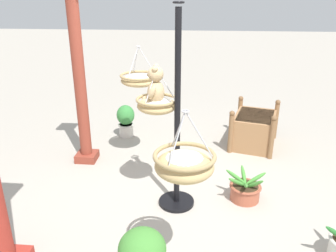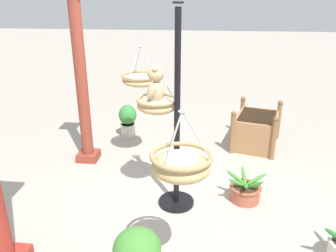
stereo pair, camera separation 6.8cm
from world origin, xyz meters
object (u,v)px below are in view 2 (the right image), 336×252
Objects in this scene: hanging_basket_left_high at (181,164)px; wooden_planter_box at (256,129)px; hanging_basket_right_low at (141,79)px; hanging_basket_with_teddy at (157,104)px; potted_plant_bushy_green at (245,191)px; greenhouse_pillar_right at (81,79)px; teddy_bear at (155,88)px; potted_plant_tall_leafy at (128,120)px; display_pole_central at (177,150)px.

hanging_basket_left_high is 3.37m from wooden_planter_box.
hanging_basket_with_teddy is at bearing -159.29° from hanging_basket_right_low.
hanging_basket_left_high is 1.87m from potted_plant_bushy_green.
greenhouse_pillar_right reaches higher than wooden_planter_box.
potted_plant_bushy_green is at bearing -89.37° from teddy_bear.
teddy_bear is at bearing 90.00° from hanging_basket_with_teddy.
potted_plant_tall_leafy is (0.17, 2.26, 0.02)m from wooden_planter_box.
potted_plant_bushy_green is (1.36, -0.73, -1.06)m from hanging_basket_left_high.
hanging_basket_right_low is 0.21× the size of greenhouse_pillar_right.
potted_plant_tall_leafy is (3.23, 1.18, -0.88)m from hanging_basket_left_high.
teddy_bear is 1.43m from hanging_basket_left_high.
hanging_basket_right_low is at bearing 17.90° from hanging_basket_left_high.
wooden_planter_box is 1.98× the size of potted_plant_bushy_green.
teddy_bear is at bearing 16.68° from hanging_basket_left_high.
display_pole_central is at bearing -125.35° from greenhouse_pillar_right.
hanging_basket_left_high is (-1.35, -0.40, -0.25)m from teddy_bear.
potted_plant_tall_leafy is 1.08× the size of potted_plant_bushy_green.
teddy_bear is at bearing -160.45° from hanging_basket_right_low.
potted_plant_tall_leafy reaches higher than potted_plant_bushy_green.
hanging_basket_right_low is at bearing 20.71° from hanging_basket_with_teddy.
hanging_basket_left_high is at bearing 151.75° from potted_plant_bushy_green.
display_pole_central is 4.17× the size of hanging_basket_right_low.
greenhouse_pillar_right is at bearing 53.81° from hanging_basket_with_teddy.
display_pole_central is 4.35× the size of potted_plant_bushy_green.
hanging_basket_with_teddy is 0.20m from teddy_bear.
teddy_bear reaches higher than hanging_basket_left_high.
hanging_basket_right_low is at bearing -154.49° from potted_plant_tall_leafy.
teddy_bear reaches higher than potted_plant_tall_leafy.
potted_plant_tall_leafy is at bearing 25.51° from hanging_basket_right_low.
potted_plant_bushy_green is (-1.87, -1.91, -0.18)m from potted_plant_tall_leafy.
hanging_basket_right_low reaches higher than hanging_basket_left_high.
wooden_planter_box is at bearing -94.38° from potted_plant_tall_leafy.
greenhouse_pillar_right is (-0.09, 0.86, -0.00)m from hanging_basket_right_low.
teddy_bear is 1.06m from hanging_basket_right_low.
wooden_planter_box is at bearing -40.35° from hanging_basket_with_teddy.
potted_plant_tall_leafy is 2.68m from potted_plant_bushy_green.
potted_plant_tall_leafy is at bearing 85.62° from wooden_planter_box.
hanging_basket_with_teddy is 1.13× the size of teddy_bear.
display_pole_central reaches higher than potted_plant_tall_leafy.
display_pole_central is at bearing -120.96° from hanging_basket_with_teddy.
hanging_basket_left_high is at bearing -173.76° from display_pole_central.
teddy_bear is at bearing 61.19° from display_pole_central.
hanging_basket_with_teddy is at bearing -156.96° from potted_plant_tall_leafy.
potted_plant_tall_leafy is at bearing 22.46° from teddy_bear.
potted_plant_bushy_green is (0.01, -1.11, -1.11)m from hanging_basket_with_teddy.
greenhouse_pillar_right is 1.45m from potted_plant_tall_leafy.
greenhouse_pillar_right is 2.47× the size of wooden_planter_box.
teddy_bear is 0.81× the size of hanging_basket_right_low.
display_pole_central is 1.41m from hanging_basket_right_low.
display_pole_central is 0.89× the size of greenhouse_pillar_right.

